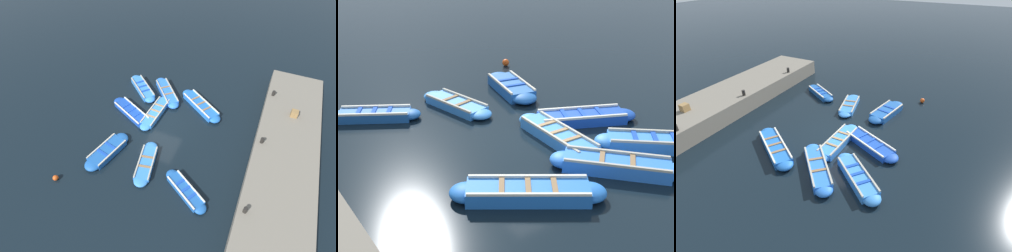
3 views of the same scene
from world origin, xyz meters
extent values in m
plane|color=black|center=(0.00, 0.00, 0.00)|extent=(120.00, 120.00, 0.00)
cube|color=#3884E0|center=(-0.64, 0.66, 0.17)|extent=(0.96, 2.95, 0.34)
ellipsoid|color=#3884E0|center=(-0.70, -0.80, 0.17)|extent=(0.80, 0.83, 0.34)
ellipsoid|color=#3884E0|center=(-0.58, 2.12, 0.17)|extent=(0.80, 0.83, 0.34)
cube|color=#B2AD9E|center=(-0.26, 0.64, 0.37)|extent=(0.20, 2.86, 0.07)
cube|color=#B2AD9E|center=(-1.02, 0.68, 0.37)|extent=(0.20, 2.86, 0.07)
cube|color=#9E7A51|center=(-0.67, 0.04, 0.36)|extent=(0.74, 0.17, 0.04)
cube|color=#9E7A51|center=(-0.64, 0.66, 0.36)|extent=(0.74, 0.17, 0.04)
cube|color=#9E7A51|center=(-0.61, 1.28, 0.36)|extent=(0.74, 0.17, 0.04)
cube|color=#1947B7|center=(-2.21, 0.05, 0.16)|extent=(3.02, 2.08, 0.33)
ellipsoid|color=#1947B7|center=(-0.90, -0.57, 0.16)|extent=(1.16, 1.14, 0.33)
ellipsoid|color=#1947B7|center=(-3.53, 0.67, 0.16)|extent=(1.16, 1.14, 0.33)
cube|color=silver|center=(-2.03, 0.43, 0.36)|extent=(2.61, 1.29, 0.07)
cube|color=silver|center=(-2.39, -0.33, 0.36)|extent=(2.61, 1.29, 0.07)
cube|color=#1947B7|center=(-1.65, -0.21, 0.35)|extent=(0.47, 0.79, 0.04)
cube|color=#1947B7|center=(-2.21, 0.05, 0.35)|extent=(0.47, 0.79, 0.04)
cube|color=#1947B7|center=(-2.77, 0.32, 0.35)|extent=(0.47, 0.79, 0.04)
cube|color=#3884E0|center=(-2.68, 2.68, 0.19)|extent=(2.63, 2.43, 0.38)
ellipsoid|color=#3884E0|center=(-1.65, 1.79, 0.19)|extent=(1.14, 1.13, 0.38)
ellipsoid|color=#3884E0|center=(-3.72, 3.57, 0.19)|extent=(1.14, 1.13, 0.38)
cube|color=#B2AD9E|center=(-2.43, 2.97, 0.41)|extent=(2.08, 1.80, 0.07)
cube|color=#B2AD9E|center=(-2.94, 2.38, 0.41)|extent=(2.08, 1.80, 0.07)
cube|color=#1947B7|center=(-2.25, 2.30, 0.40)|extent=(0.60, 0.67, 0.04)
cube|color=#1947B7|center=(-2.68, 2.68, 0.40)|extent=(0.60, 0.67, 0.04)
cube|color=#1947B7|center=(-3.12, 3.06, 0.40)|extent=(0.60, 0.67, 0.04)
cube|color=#1E59AD|center=(-1.88, -3.59, 0.19)|extent=(1.50, 2.55, 0.38)
ellipsoid|color=#1E59AD|center=(-2.13, -4.76, 0.19)|extent=(1.13, 1.15, 0.38)
ellipsoid|color=#1E59AD|center=(-1.64, -2.43, 0.19)|extent=(1.13, 1.15, 0.38)
cube|color=beige|center=(-1.42, -3.69, 0.41)|extent=(0.57, 2.31, 0.07)
cube|color=beige|center=(-2.35, -3.50, 0.41)|extent=(0.57, 2.31, 0.07)
cube|color=#1947B7|center=(-1.95, -3.92, 0.40)|extent=(0.92, 0.33, 0.04)
cube|color=#1947B7|center=(-1.81, -3.26, 0.40)|extent=(0.92, 0.33, 0.04)
cube|color=blue|center=(2.02, 2.59, 0.19)|extent=(3.06, 2.52, 0.37)
ellipsoid|color=blue|center=(3.29, 1.71, 0.19)|extent=(1.19, 1.18, 0.37)
ellipsoid|color=blue|center=(0.75, 3.48, 0.19)|extent=(1.19, 1.18, 0.37)
cube|color=silver|center=(2.26, 2.93, 0.41)|extent=(2.53, 1.80, 0.07)
cube|color=silver|center=(1.79, 2.25, 0.41)|extent=(2.53, 1.80, 0.07)
cube|color=olive|center=(2.56, 2.22, 0.39)|extent=(0.57, 0.74, 0.04)
cube|color=olive|center=(2.02, 2.59, 0.39)|extent=(0.57, 0.74, 0.04)
cube|color=olive|center=(1.48, 2.97, 0.39)|extent=(0.57, 0.74, 0.04)
cube|color=#3884E0|center=(0.67, -3.42, 0.14)|extent=(1.38, 2.54, 0.28)
ellipsoid|color=#3884E0|center=(0.92, -4.60, 0.14)|extent=(0.98, 1.00, 0.28)
ellipsoid|color=#3884E0|center=(0.41, -2.24, 0.14)|extent=(0.98, 1.00, 0.28)
cube|color=#B2AD9E|center=(1.06, -3.33, 0.32)|extent=(0.58, 2.32, 0.07)
cube|color=#B2AD9E|center=(0.27, -3.50, 0.32)|extent=(0.58, 2.32, 0.07)
cube|color=olive|center=(0.74, -3.75, 0.30)|extent=(0.79, 0.30, 0.04)
cube|color=olive|center=(0.59, -3.08, 0.30)|extent=(0.79, 0.30, 0.04)
cube|color=#1E59AD|center=(3.43, -4.20, 0.15)|extent=(2.45, 1.92, 0.31)
ellipsoid|color=#1E59AD|center=(4.45, -4.83, 0.15)|extent=(0.99, 0.99, 0.31)
ellipsoid|color=#1E59AD|center=(2.40, -3.57, 0.15)|extent=(0.99, 0.99, 0.31)
cube|color=silver|center=(3.61, -3.90, 0.34)|extent=(2.05, 1.30, 0.07)
cube|color=silver|center=(3.25, -4.49, 0.34)|extent=(2.05, 1.30, 0.07)
cube|color=#1947B7|center=(3.86, -4.46, 0.33)|extent=(0.47, 0.65, 0.04)
cube|color=#1947B7|center=(3.43, -4.20, 0.33)|extent=(0.47, 0.65, 0.04)
cube|color=#1947B7|center=(2.99, -3.93, 0.33)|extent=(0.47, 0.65, 0.04)
cube|color=blue|center=(-0.77, 2.96, 0.19)|extent=(2.57, 2.73, 0.38)
ellipsoid|color=blue|center=(0.19, 1.88, 0.19)|extent=(1.12, 1.12, 0.38)
ellipsoid|color=blue|center=(-1.74, 4.04, 0.19)|extent=(1.12, 1.12, 0.38)
cube|color=#B2AD9E|center=(-0.49, 3.21, 0.42)|extent=(1.96, 2.17, 0.07)
cube|color=#B2AD9E|center=(-1.06, 2.70, 0.42)|extent=(1.96, 2.17, 0.07)
cube|color=olive|center=(-0.50, 2.65, 0.40)|extent=(0.65, 0.60, 0.04)
cube|color=olive|center=(-1.05, 3.26, 0.40)|extent=(0.65, 0.60, 0.04)
cube|color=slate|center=(7.94, 0.00, 0.54)|extent=(3.53, 15.56, 1.08)
cylinder|color=black|center=(6.53, -4.62, 1.25)|extent=(0.20, 0.20, 0.35)
cylinder|color=black|center=(6.53, 0.00, 1.25)|extent=(0.20, 0.20, 0.35)
cylinder|color=black|center=(6.53, 4.62, 1.25)|extent=(0.20, 0.20, 0.35)
cube|color=olive|center=(8.03, 3.04, 1.28)|extent=(0.42, 0.42, 0.41)
sphere|color=#E05119|center=(-3.55, -6.34, 0.16)|extent=(0.31, 0.31, 0.31)
camera|label=1|loc=(5.39, -11.11, 12.86)|focal=28.00mm
camera|label=2|loc=(8.10, 10.30, 6.78)|focal=50.00mm
camera|label=3|loc=(-6.07, 10.69, 8.37)|focal=28.00mm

